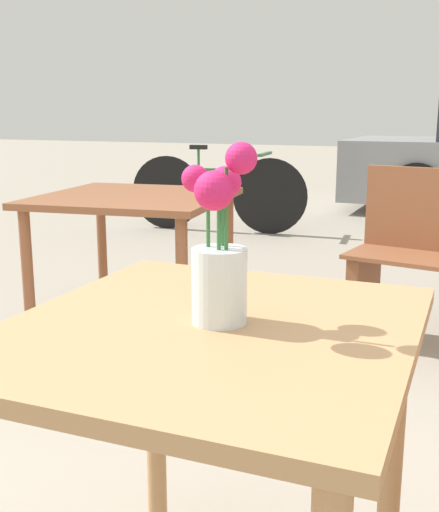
# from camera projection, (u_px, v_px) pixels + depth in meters

# --- Properties ---
(table_front) EXTENTS (0.72, 0.79, 0.74)m
(table_front) POSITION_uv_depth(u_px,v_px,m) (211.00, 389.00, 1.17)
(table_front) COLOR tan
(table_front) RESTS_ON ground_plane
(flower_vase) EXTENTS (0.15, 0.16, 0.32)m
(flower_vase) POSITION_uv_depth(u_px,v_px,m) (220.00, 259.00, 1.12)
(flower_vase) COLOR silver
(flower_vase) RESTS_ON table_front
(table_back) EXTENTS (0.93, 0.95, 0.73)m
(table_back) POSITION_uv_depth(u_px,v_px,m) (135.00, 217.00, 3.00)
(table_back) COLOR brown
(table_back) RESTS_ON ground_plane
(bicycle) EXTENTS (1.71, 0.44, 0.81)m
(bicycle) POSITION_uv_depth(u_px,v_px,m) (217.00, 193.00, 6.04)
(bicycle) COLOR black
(bicycle) RESTS_ON ground_plane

